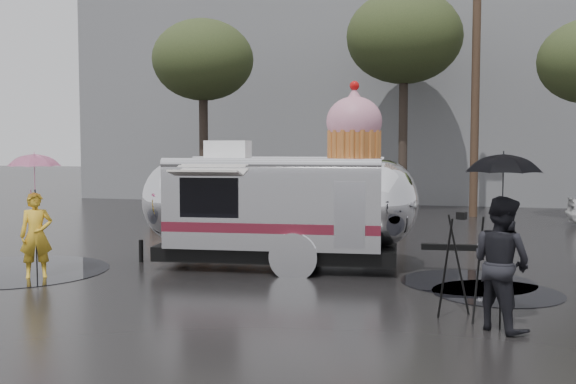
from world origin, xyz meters
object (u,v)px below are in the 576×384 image
(person_left, at_px, (36,235))
(person_right, at_px, (501,263))
(tripod, at_px, (461,255))
(airstream_trailer, at_px, (283,201))

(person_left, relative_size, person_right, 0.89)
(person_right, bearing_deg, tripod, 2.27)
(person_left, bearing_deg, person_right, -45.64)
(airstream_trailer, distance_m, person_right, 5.57)
(tripod, bearing_deg, person_left, -163.96)
(person_right, relative_size, tripod, 1.17)
(person_left, height_order, person_right, person_right)
(airstream_trailer, distance_m, person_left, 4.75)
(person_left, relative_size, tripod, 1.04)
(person_left, xyz_separation_m, tripod, (7.64, -1.17, 0.12))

